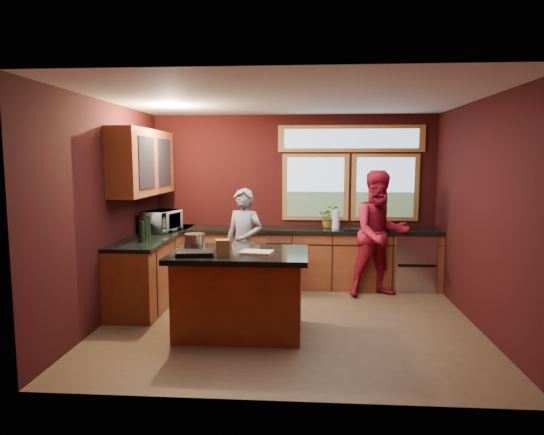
# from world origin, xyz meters

# --- Properties ---
(floor) EXTENTS (4.50, 4.50, 0.00)m
(floor) POSITION_xyz_m (0.00, 0.00, 0.00)
(floor) COLOR brown
(floor) RESTS_ON ground
(room_shell) EXTENTS (4.52, 4.02, 2.71)m
(room_shell) POSITION_xyz_m (-0.60, 0.32, 1.80)
(room_shell) COLOR black
(room_shell) RESTS_ON ground
(back_counter) EXTENTS (4.50, 0.64, 0.93)m
(back_counter) POSITION_xyz_m (0.20, 1.70, 0.46)
(back_counter) COLOR #612F17
(back_counter) RESTS_ON floor
(left_counter) EXTENTS (0.64, 2.30, 0.93)m
(left_counter) POSITION_xyz_m (-1.95, 0.85, 0.47)
(left_counter) COLOR #612F17
(left_counter) RESTS_ON floor
(island) EXTENTS (1.55, 1.05, 0.95)m
(island) POSITION_xyz_m (-0.55, -0.41, 0.48)
(island) COLOR #612F17
(island) RESTS_ON floor
(person_grey) EXTENTS (0.67, 0.56, 1.58)m
(person_grey) POSITION_xyz_m (-0.68, 1.01, 0.79)
(person_grey) COLOR slate
(person_grey) RESTS_ON floor
(person_red) EXTENTS (1.06, 0.92, 1.84)m
(person_red) POSITION_xyz_m (1.28, 1.25, 0.92)
(person_red) COLOR maroon
(person_red) RESTS_ON floor
(microwave) EXTENTS (0.52, 0.65, 0.32)m
(microwave) POSITION_xyz_m (-1.92, 1.15, 1.09)
(microwave) COLOR #999999
(microwave) RESTS_ON left_counter
(potted_plant) EXTENTS (0.31, 0.27, 0.35)m
(potted_plant) POSITION_xyz_m (0.56, 1.75, 1.10)
(potted_plant) COLOR #999999
(potted_plant) RESTS_ON back_counter
(paper_towel) EXTENTS (0.12, 0.12, 0.28)m
(paper_towel) POSITION_xyz_m (0.66, 1.70, 1.07)
(paper_towel) COLOR silver
(paper_towel) RESTS_ON back_counter
(cutting_board) EXTENTS (0.38, 0.30, 0.02)m
(cutting_board) POSITION_xyz_m (-0.35, -0.46, 0.95)
(cutting_board) COLOR tan
(cutting_board) RESTS_ON island
(stock_pot) EXTENTS (0.24, 0.24, 0.18)m
(stock_pot) POSITION_xyz_m (-1.10, -0.26, 1.03)
(stock_pot) COLOR silver
(stock_pot) RESTS_ON island
(paper_bag) EXTENTS (0.17, 0.15, 0.18)m
(paper_bag) POSITION_xyz_m (-0.70, -0.66, 1.03)
(paper_bag) COLOR brown
(paper_bag) RESTS_ON island
(black_tray) EXTENTS (0.43, 0.33, 0.05)m
(black_tray) POSITION_xyz_m (-1.00, -0.66, 0.97)
(black_tray) COLOR black
(black_tray) RESTS_ON island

